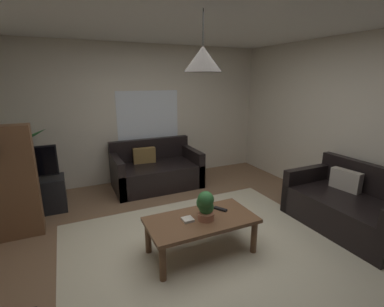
{
  "coord_description": "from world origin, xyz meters",
  "views": [
    {
      "loc": [
        -1.34,
        -2.57,
        1.91
      ],
      "look_at": [
        0.0,
        0.3,
        1.05
      ],
      "focal_mm": 25.77,
      "sensor_mm": 36.0,
      "label": 1
    }
  ],
  "objects_px": {
    "tv": "(27,164)",
    "bookshelf_corner": "(4,183)",
    "book_on_table_0": "(188,219)",
    "couch_under_window": "(156,172)",
    "remote_on_table_0": "(220,209)",
    "tv_stand": "(32,197)",
    "coffee_table": "(201,224)",
    "couch_right_side": "(350,208)",
    "potted_palm_corner": "(19,169)",
    "potted_plant_on_table": "(205,205)",
    "pendant_lamp": "(203,59)"
  },
  "relations": [
    {
      "from": "book_on_table_0",
      "to": "pendant_lamp",
      "type": "relative_size",
      "value": 0.21
    },
    {
      "from": "coffee_table",
      "to": "tv_stand",
      "type": "xyz_separation_m",
      "value": [
        -1.8,
        1.91,
        -0.11
      ]
    },
    {
      "from": "potted_plant_on_table",
      "to": "potted_palm_corner",
      "type": "bearing_deg",
      "value": 129.79
    },
    {
      "from": "book_on_table_0",
      "to": "potted_plant_on_table",
      "type": "relative_size",
      "value": 0.35
    },
    {
      "from": "potted_palm_corner",
      "to": "tv",
      "type": "bearing_deg",
      "value": -70.18
    },
    {
      "from": "remote_on_table_0",
      "to": "tv_stand",
      "type": "height_order",
      "value": "tv_stand"
    },
    {
      "from": "couch_right_side",
      "to": "tv",
      "type": "relative_size",
      "value": 1.86
    },
    {
      "from": "tv",
      "to": "bookshelf_corner",
      "type": "relative_size",
      "value": 0.57
    },
    {
      "from": "couch_under_window",
      "to": "couch_right_side",
      "type": "bearing_deg",
      "value": -53.09
    },
    {
      "from": "couch_under_window",
      "to": "book_on_table_0",
      "type": "height_order",
      "value": "couch_under_window"
    },
    {
      "from": "remote_on_table_0",
      "to": "pendant_lamp",
      "type": "distance_m",
      "value": 1.69
    },
    {
      "from": "book_on_table_0",
      "to": "pendant_lamp",
      "type": "bearing_deg",
      "value": -7.94
    },
    {
      "from": "potted_palm_corner",
      "to": "bookshelf_corner",
      "type": "relative_size",
      "value": 0.92
    },
    {
      "from": "potted_plant_on_table",
      "to": "tv_stand",
      "type": "height_order",
      "value": "potted_plant_on_table"
    },
    {
      "from": "coffee_table",
      "to": "remote_on_table_0",
      "type": "height_order",
      "value": "remote_on_table_0"
    },
    {
      "from": "couch_under_window",
      "to": "remote_on_table_0",
      "type": "height_order",
      "value": "couch_under_window"
    },
    {
      "from": "coffee_table",
      "to": "tv_stand",
      "type": "bearing_deg",
      "value": 133.35
    },
    {
      "from": "couch_right_side",
      "to": "tv_stand",
      "type": "bearing_deg",
      "value": -120.27
    },
    {
      "from": "couch_under_window",
      "to": "tv",
      "type": "relative_size",
      "value": 1.91
    },
    {
      "from": "tv_stand",
      "to": "remote_on_table_0",
      "type": "bearing_deg",
      "value": -40.95
    },
    {
      "from": "potted_plant_on_table",
      "to": "bookshelf_corner",
      "type": "height_order",
      "value": "bookshelf_corner"
    },
    {
      "from": "remote_on_table_0",
      "to": "tv",
      "type": "xyz_separation_m",
      "value": [
        -2.09,
        1.8,
        0.32
      ]
    },
    {
      "from": "remote_on_table_0",
      "to": "tv",
      "type": "height_order",
      "value": "tv"
    },
    {
      "from": "tv_stand",
      "to": "bookshelf_corner",
      "type": "height_order",
      "value": "bookshelf_corner"
    },
    {
      "from": "couch_right_side",
      "to": "potted_palm_corner",
      "type": "distance_m",
      "value": 4.83
    },
    {
      "from": "couch_under_window",
      "to": "couch_right_side",
      "type": "xyz_separation_m",
      "value": [
        1.86,
        -2.47,
        0.0
      ]
    },
    {
      "from": "potted_plant_on_table",
      "to": "potted_palm_corner",
      "type": "relative_size",
      "value": 0.26
    },
    {
      "from": "couch_under_window",
      "to": "pendant_lamp",
      "type": "bearing_deg",
      "value": -94.34
    },
    {
      "from": "pendant_lamp",
      "to": "book_on_table_0",
      "type": "bearing_deg",
      "value": 172.06
    },
    {
      "from": "potted_plant_on_table",
      "to": "tv_stand",
      "type": "bearing_deg",
      "value": 133.33
    },
    {
      "from": "book_on_table_0",
      "to": "tv",
      "type": "relative_size",
      "value": 0.15
    },
    {
      "from": "potted_plant_on_table",
      "to": "potted_palm_corner",
      "type": "height_order",
      "value": "potted_palm_corner"
    },
    {
      "from": "book_on_table_0",
      "to": "potted_palm_corner",
      "type": "bearing_deg",
      "value": 127.73
    },
    {
      "from": "book_on_table_0",
      "to": "remote_on_table_0",
      "type": "height_order",
      "value": "book_on_table_0"
    },
    {
      "from": "couch_under_window",
      "to": "coffee_table",
      "type": "relative_size",
      "value": 1.26
    },
    {
      "from": "coffee_table",
      "to": "tv",
      "type": "xyz_separation_m",
      "value": [
        -1.8,
        1.88,
        0.39
      ]
    },
    {
      "from": "book_on_table_0",
      "to": "potted_plant_on_table",
      "type": "height_order",
      "value": "potted_plant_on_table"
    },
    {
      "from": "remote_on_table_0",
      "to": "bookshelf_corner",
      "type": "distance_m",
      "value": 2.58
    },
    {
      "from": "couch_under_window",
      "to": "remote_on_table_0",
      "type": "distance_m",
      "value": 2.07
    },
    {
      "from": "coffee_table",
      "to": "pendant_lamp",
      "type": "bearing_deg",
      "value": 135.0
    },
    {
      "from": "remote_on_table_0",
      "to": "tv_stand",
      "type": "bearing_deg",
      "value": -72.66
    },
    {
      "from": "coffee_table",
      "to": "pendant_lamp",
      "type": "height_order",
      "value": "pendant_lamp"
    },
    {
      "from": "couch_under_window",
      "to": "tv_stand",
      "type": "bearing_deg",
      "value": -172.91
    },
    {
      "from": "bookshelf_corner",
      "to": "couch_under_window",
      "type": "bearing_deg",
      "value": 22.4
    },
    {
      "from": "couch_right_side",
      "to": "book_on_table_0",
      "type": "bearing_deg",
      "value": -99.03
    },
    {
      "from": "tv_stand",
      "to": "couch_right_side",
      "type": "bearing_deg",
      "value": -30.27
    },
    {
      "from": "couch_right_side",
      "to": "tv_stand",
      "type": "distance_m",
      "value": 4.42
    },
    {
      "from": "couch_under_window",
      "to": "bookshelf_corner",
      "type": "xyz_separation_m",
      "value": [
        -2.15,
        -0.89,
        0.44
      ]
    },
    {
      "from": "book_on_table_0",
      "to": "bookshelf_corner",
      "type": "height_order",
      "value": "bookshelf_corner"
    },
    {
      "from": "potted_palm_corner",
      "to": "potted_plant_on_table",
      "type": "bearing_deg",
      "value": -50.21
    }
  ]
}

